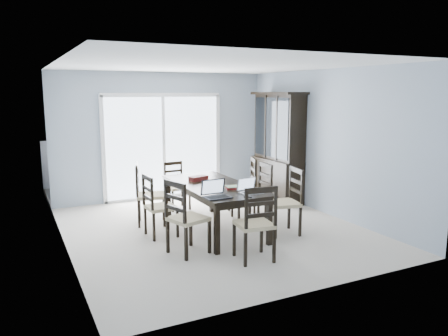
{
  "coord_description": "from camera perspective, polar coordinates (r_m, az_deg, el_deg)",
  "views": [
    {
      "loc": [
        -2.85,
        -6.16,
        2.19
      ],
      "look_at": [
        0.18,
        0.0,
        1.0
      ],
      "focal_mm": 35.0,
      "sensor_mm": 36.0,
      "label": 1
    }
  ],
  "objects": [
    {
      "name": "floor",
      "position": [
        7.13,
        -1.32,
        -8.05
      ],
      "size": [
        5.0,
        5.0,
        0.0
      ],
      "primitive_type": "plane",
      "color": "beige",
      "rests_on": "ground"
    },
    {
      "name": "ceiling",
      "position": [
        6.8,
        -1.4,
        13.29
      ],
      "size": [
        5.0,
        5.0,
        0.0
      ],
      "primitive_type": "plane",
      "rotation": [
        3.14,
        0.0,
        0.0
      ],
      "color": "white",
      "rests_on": "back_wall"
    },
    {
      "name": "back_wall",
      "position": [
        9.16,
        -7.97,
        4.17
      ],
      "size": [
        4.5,
        0.02,
        2.6
      ],
      "primitive_type": "cube",
      "color": "#97A6B5",
      "rests_on": "floor"
    },
    {
      "name": "wall_left",
      "position": [
        6.25,
        -20.42,
        1.02
      ],
      "size": [
        0.02,
        5.0,
        2.6
      ],
      "primitive_type": "cube",
      "color": "#97A6B5",
      "rests_on": "floor"
    },
    {
      "name": "wall_right",
      "position": [
        8.05,
        13.36,
        3.22
      ],
      "size": [
        0.02,
        5.0,
        2.6
      ],
      "primitive_type": "cube",
      "color": "#97A6B5",
      "rests_on": "floor"
    },
    {
      "name": "balcony",
      "position": [
        10.32,
        -9.55,
        -2.83
      ],
      "size": [
        4.5,
        2.0,
        0.1
      ],
      "primitive_type": "cube",
      "color": "gray",
      "rests_on": "ground"
    },
    {
      "name": "railing",
      "position": [
        11.16,
        -11.12,
        1.21
      ],
      "size": [
        4.5,
        0.06,
        1.1
      ],
      "primitive_type": "cube",
      "color": "#99999E",
      "rests_on": "balcony"
    },
    {
      "name": "dining_table",
      "position": [
        6.96,
        -1.34,
        -2.76
      ],
      "size": [
        1.0,
        2.2,
        0.75
      ],
      "color": "black",
      "rests_on": "floor"
    },
    {
      "name": "china_hutch",
      "position": [
        8.94,
        7.08,
        2.58
      ],
      "size": [
        0.5,
        1.38,
        2.2
      ],
      "color": "black",
      "rests_on": "floor"
    },
    {
      "name": "sliding_door",
      "position": [
        9.16,
        -7.9,
        2.83
      ],
      "size": [
        2.52,
        0.05,
        2.18
      ],
      "color": "silver",
      "rests_on": "floor"
    },
    {
      "name": "chair_left_near",
      "position": [
        5.92,
        -5.49,
        -5.46
      ],
      "size": [
        0.58,
        0.57,
        1.2
      ],
      "rotation": [
        0.0,
        0.0,
        -1.27
      ],
      "color": "black",
      "rests_on": "floor"
    },
    {
      "name": "chair_left_mid",
      "position": [
        6.72,
        -9.04,
        -4.07
      ],
      "size": [
        0.45,
        0.44,
        1.12
      ],
      "rotation": [
        0.0,
        0.0,
        -1.52
      ],
      "color": "black",
      "rests_on": "floor"
    },
    {
      "name": "chair_left_far",
      "position": [
        7.39,
        -10.33,
        -2.47
      ],
      "size": [
        0.57,
        0.57,
        1.2
      ],
      "rotation": [
        0.0,
        0.0,
        -1.86
      ],
      "color": "black",
      "rests_on": "floor"
    },
    {
      "name": "chair_right_near",
      "position": [
        6.88,
        8.51,
        -3.34
      ],
      "size": [
        0.53,
        0.52,
        1.2
      ],
      "rotation": [
        0.0,
        0.0,
        1.4
      ],
      "color": "black",
      "rests_on": "floor"
    },
    {
      "name": "chair_right_mid",
      "position": [
        7.49,
        4.66,
        -2.37
      ],
      "size": [
        0.45,
        0.44,
        1.15
      ],
      "rotation": [
        0.0,
        0.0,
        1.56
      ],
      "color": "black",
      "rests_on": "floor"
    },
    {
      "name": "chair_right_far",
      "position": [
        7.93,
        3.04,
        -1.54
      ],
      "size": [
        0.58,
        0.57,
        1.19
      ],
      "rotation": [
        0.0,
        0.0,
        1.24
      ],
      "color": "black",
      "rests_on": "floor"
    },
    {
      "name": "chair_end_near",
      "position": [
        5.66,
        4.37,
        -6.24
      ],
      "size": [
        0.5,
        0.51,
        1.18
      ],
      "rotation": [
        0.0,
        0.0,
        -0.12
      ],
      "color": "black",
      "rests_on": "floor"
    },
    {
      "name": "chair_end_far",
      "position": [
        8.37,
        -6.39,
        -1.59
      ],
      "size": [
        0.41,
        0.42,
        1.02
      ],
      "rotation": [
        0.0,
        0.0,
        3.21
      ],
      "color": "black",
      "rests_on": "floor"
    },
    {
      "name": "laptop_dark",
      "position": [
        6.03,
        -0.85,
        -3.39
      ],
      "size": [
        0.37,
        0.26,
        0.25
      ],
      "rotation": [
        0.0,
        0.0,
        0.02
      ],
      "color": "black",
      "rests_on": "dining_table"
    },
    {
      "name": "laptop_silver",
      "position": [
        6.33,
        3.57,
        -2.86
      ],
      "size": [
        0.33,
        0.24,
        0.21
      ],
      "rotation": [
        0.0,
        0.0,
        0.08
      ],
      "color": "#BDBDBF",
      "rests_on": "dining_table"
    },
    {
      "name": "book_stack",
      "position": [
        6.63,
        1.24,
        -2.53
      ],
      "size": [
        0.26,
        0.22,
        0.04
      ],
      "rotation": [
        0.0,
        0.0,
        -0.28
      ],
      "color": "maroon",
      "rests_on": "dining_table"
    },
    {
      "name": "cell_phone",
      "position": [
        6.1,
        3.18,
        -3.78
      ],
      "size": [
        0.13,
        0.11,
        0.01
      ],
      "primitive_type": "cube",
      "rotation": [
        0.0,
        0.0,
        -0.59
      ],
      "color": "black",
      "rests_on": "dining_table"
    },
    {
      "name": "game_box",
      "position": [
        7.24,
        -3.36,
        -1.35
      ],
      "size": [
        0.33,
        0.21,
        0.08
      ],
      "primitive_type": "cube",
      "rotation": [
        0.0,
        0.0,
        0.21
      ],
      "color": "#4F110F",
      "rests_on": "dining_table"
    },
    {
      "name": "hot_tub",
      "position": [
        10.17,
        -11.21,
        -0.04
      ],
      "size": [
        1.87,
        1.68,
        0.95
      ],
      "rotation": [
        0.0,
        0.0,
        -0.02
      ],
      "color": "brown",
      "rests_on": "balcony"
    }
  ]
}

